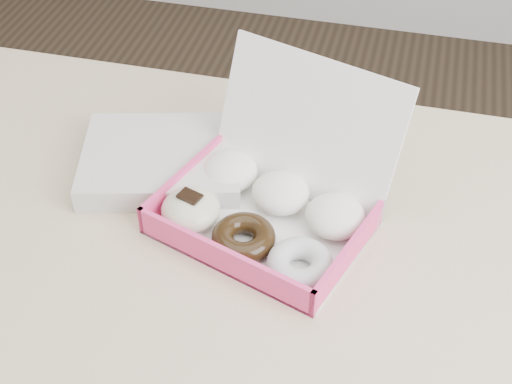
# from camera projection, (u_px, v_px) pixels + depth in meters

# --- Properties ---
(table) EXTENTS (1.20, 0.80, 0.75)m
(table) POSITION_uv_depth(u_px,v_px,m) (225.00, 283.00, 1.03)
(table) COLOR tan
(table) RESTS_ON ground
(donut_box) EXTENTS (0.35, 0.34, 0.20)m
(donut_box) POSITION_uv_depth(u_px,v_px,m) (267.00, 203.00, 1.00)
(donut_box) COLOR white
(donut_box) RESTS_ON table
(newspapers) EXTENTS (0.28, 0.25, 0.04)m
(newspapers) POSITION_uv_depth(u_px,v_px,m) (162.00, 160.00, 1.09)
(newspapers) COLOR silver
(newspapers) RESTS_ON table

